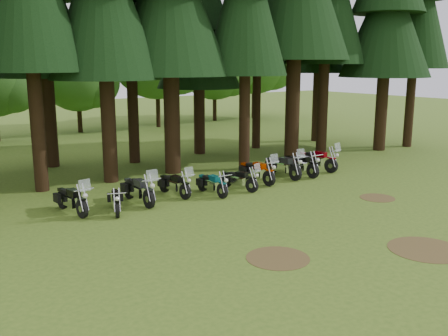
{
  "coord_description": "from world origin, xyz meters",
  "views": [
    {
      "loc": [
        -11.78,
        -11.9,
        5.37
      ],
      "look_at": [
        0.06,
        5.0,
        1.0
      ],
      "focal_mm": 40.0,
      "sensor_mm": 36.0,
      "label": 1
    }
  ],
  "objects_px": {
    "motorcycle_3": "(175,185)",
    "motorcycle_1": "(116,201)",
    "motorcycle_6": "(257,172)",
    "motorcycle_4": "(212,185)",
    "motorcycle_7": "(283,167)",
    "motorcycle_2": "(139,190)",
    "motorcycle_9": "(317,160)",
    "motorcycle_0": "(72,200)",
    "motorcycle_8": "(300,165)",
    "motorcycle_5": "(239,180)"
  },
  "relations": [
    {
      "from": "motorcycle_0",
      "to": "motorcycle_8",
      "type": "height_order",
      "value": "motorcycle_0"
    },
    {
      "from": "motorcycle_2",
      "to": "motorcycle_7",
      "type": "distance_m",
      "value": 7.59
    },
    {
      "from": "motorcycle_1",
      "to": "motorcycle_9",
      "type": "bearing_deg",
      "value": 24.67
    },
    {
      "from": "motorcycle_1",
      "to": "motorcycle_4",
      "type": "relative_size",
      "value": 0.92
    },
    {
      "from": "motorcycle_0",
      "to": "motorcycle_1",
      "type": "distance_m",
      "value": 1.57
    },
    {
      "from": "motorcycle_1",
      "to": "motorcycle_5",
      "type": "distance_m",
      "value": 5.63
    },
    {
      "from": "motorcycle_0",
      "to": "motorcycle_2",
      "type": "bearing_deg",
      "value": -11.64
    },
    {
      "from": "motorcycle_5",
      "to": "motorcycle_7",
      "type": "distance_m",
      "value": 3.23
    },
    {
      "from": "motorcycle_4",
      "to": "motorcycle_8",
      "type": "height_order",
      "value": "motorcycle_8"
    },
    {
      "from": "motorcycle_8",
      "to": "motorcycle_3",
      "type": "bearing_deg",
      "value": 178.91
    },
    {
      "from": "motorcycle_2",
      "to": "motorcycle_3",
      "type": "bearing_deg",
      "value": 5.1
    },
    {
      "from": "motorcycle_0",
      "to": "motorcycle_6",
      "type": "height_order",
      "value": "motorcycle_6"
    },
    {
      "from": "motorcycle_0",
      "to": "motorcycle_5",
      "type": "height_order",
      "value": "motorcycle_0"
    },
    {
      "from": "motorcycle_1",
      "to": "motorcycle_2",
      "type": "xyz_separation_m",
      "value": [
        1.19,
        0.59,
        0.11
      ]
    },
    {
      "from": "motorcycle_6",
      "to": "motorcycle_9",
      "type": "relative_size",
      "value": 0.97
    },
    {
      "from": "motorcycle_5",
      "to": "motorcycle_9",
      "type": "xyz_separation_m",
      "value": [
        5.63,
        0.91,
        0.09
      ]
    },
    {
      "from": "motorcycle_1",
      "to": "motorcycle_6",
      "type": "bearing_deg",
      "value": 24.83
    },
    {
      "from": "motorcycle_8",
      "to": "motorcycle_4",
      "type": "bearing_deg",
      "value": -173.78
    },
    {
      "from": "motorcycle_0",
      "to": "motorcycle_9",
      "type": "bearing_deg",
      "value": -6.61
    },
    {
      "from": "motorcycle_1",
      "to": "motorcycle_5",
      "type": "xyz_separation_m",
      "value": [
        5.63,
        0.03,
        0.02
      ]
    },
    {
      "from": "motorcycle_2",
      "to": "motorcycle_6",
      "type": "height_order",
      "value": "motorcycle_2"
    },
    {
      "from": "motorcycle_1",
      "to": "motorcycle_2",
      "type": "distance_m",
      "value": 1.33
    },
    {
      "from": "motorcycle_6",
      "to": "motorcycle_7",
      "type": "height_order",
      "value": "motorcycle_7"
    },
    {
      "from": "motorcycle_5",
      "to": "motorcycle_8",
      "type": "distance_m",
      "value": 4.24
    },
    {
      "from": "motorcycle_1",
      "to": "motorcycle_6",
      "type": "xyz_separation_m",
      "value": [
        7.08,
        0.61,
        0.09
      ]
    },
    {
      "from": "motorcycle_3",
      "to": "motorcycle_6",
      "type": "distance_m",
      "value": 4.18
    },
    {
      "from": "motorcycle_0",
      "to": "motorcycle_4",
      "type": "xyz_separation_m",
      "value": [
        5.62,
        -0.73,
        -0.06
      ]
    },
    {
      "from": "motorcycle_0",
      "to": "motorcycle_2",
      "type": "xyz_separation_m",
      "value": [
        2.56,
        -0.19,
        0.03
      ]
    },
    {
      "from": "motorcycle_0",
      "to": "motorcycle_4",
      "type": "distance_m",
      "value": 5.66
    },
    {
      "from": "motorcycle_3",
      "to": "motorcycle_9",
      "type": "xyz_separation_m",
      "value": [
        8.37,
        0.16,
        0.06
      ]
    },
    {
      "from": "motorcycle_7",
      "to": "motorcycle_3",
      "type": "bearing_deg",
      "value": 178.57
    },
    {
      "from": "motorcycle_4",
      "to": "motorcycle_7",
      "type": "xyz_separation_m",
      "value": [
        4.53,
        0.69,
        0.09
      ]
    },
    {
      "from": "motorcycle_7",
      "to": "motorcycle_9",
      "type": "relative_size",
      "value": 1.0
    },
    {
      "from": "motorcycle_6",
      "to": "motorcycle_3",
      "type": "bearing_deg",
      "value": 173.71
    },
    {
      "from": "motorcycle_6",
      "to": "motorcycle_9",
      "type": "xyz_separation_m",
      "value": [
        4.19,
        0.33,
        0.02
      ]
    },
    {
      "from": "motorcycle_1",
      "to": "motorcycle_5",
      "type": "height_order",
      "value": "motorcycle_5"
    },
    {
      "from": "motorcycle_4",
      "to": "motorcycle_5",
      "type": "distance_m",
      "value": 1.38
    },
    {
      "from": "motorcycle_7",
      "to": "motorcycle_8",
      "type": "xyz_separation_m",
      "value": [
        1.04,
        -0.09,
        -0.02
      ]
    },
    {
      "from": "motorcycle_5",
      "to": "motorcycle_8",
      "type": "xyz_separation_m",
      "value": [
        4.19,
        0.62,
        0.06
      ]
    },
    {
      "from": "motorcycle_0",
      "to": "motorcycle_8",
      "type": "relative_size",
      "value": 0.97
    },
    {
      "from": "motorcycle_2",
      "to": "motorcycle_4",
      "type": "xyz_separation_m",
      "value": [
        3.06,
        -0.54,
        -0.09
      ]
    },
    {
      "from": "motorcycle_3",
      "to": "motorcycle_1",
      "type": "bearing_deg",
      "value": -170.41
    },
    {
      "from": "motorcycle_1",
      "to": "motorcycle_9",
      "type": "xyz_separation_m",
      "value": [
        11.26,
        0.94,
        0.11
      ]
    },
    {
      "from": "motorcycle_0",
      "to": "motorcycle_4",
      "type": "bearing_deg",
      "value": -14.77
    },
    {
      "from": "motorcycle_1",
      "to": "motorcycle_6",
      "type": "relative_size",
      "value": 0.79
    },
    {
      "from": "motorcycle_9",
      "to": "motorcycle_3",
      "type": "bearing_deg",
      "value": 170.5
    },
    {
      "from": "motorcycle_6",
      "to": "motorcycle_5",
      "type": "bearing_deg",
      "value": -161.98
    },
    {
      "from": "motorcycle_3",
      "to": "motorcycle_4",
      "type": "height_order",
      "value": "motorcycle_3"
    },
    {
      "from": "motorcycle_7",
      "to": "motorcycle_8",
      "type": "relative_size",
      "value": 1.03
    },
    {
      "from": "motorcycle_2",
      "to": "motorcycle_7",
      "type": "height_order",
      "value": "motorcycle_7"
    }
  ]
}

